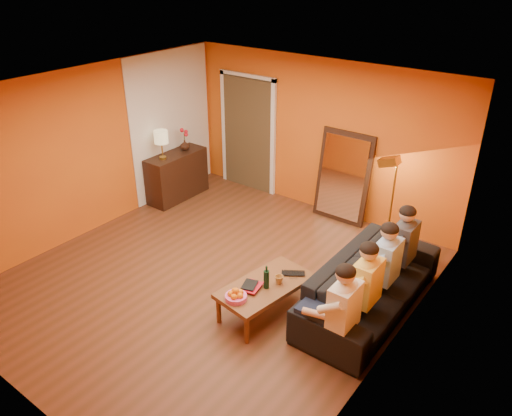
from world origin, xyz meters
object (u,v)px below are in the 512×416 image
Objects in this scene: sideboard at (177,176)px; table_lamp at (162,145)px; tumbler at (279,280)px; person_far_right at (404,249)px; wine_bottle at (266,277)px; floor_lamp at (391,205)px; person_far_left at (343,314)px; coffee_table at (265,298)px; laptop at (293,275)px; person_mid_right at (386,268)px; person_mid_left at (366,289)px; vase at (185,145)px; dog at (350,293)px; mirror_frame at (343,177)px; sofa at (370,285)px.

table_lamp is (0.00, -0.30, 0.68)m from sideboard.
table_lamp reaches higher than tumbler.
person_far_right is 1.90m from wine_bottle.
floor_lamp reaches higher than person_far_left.
coffee_table is 1.00× the size of person_far_left.
tumbler is (3.35, -1.30, -0.63)m from table_lamp.
sideboard reaches higher than laptop.
wine_bottle is (-1.09, -1.01, -0.03)m from person_mid_right.
person_mid_left reaches higher than wine_bottle.
vase is at bearing 157.65° from coffee_table.
sideboard is at bearing 156.95° from person_far_left.
vase reaches higher than dog.
wine_bottle is 0.21m from tumbler.
laptop is (3.41, -1.07, -0.67)m from table_lamp.
coffee_table is at bearing -135.00° from tumbler.
dog is at bearing -15.05° from sideboard.
person_mid_right is at bearing 39.47° from tumbler.
mirror_frame reaches higher than person_far_right.
dog reaches higher than tumbler.
floor_lamp reaches higher than person_mid_right.
laptop is at bearing 152.65° from person_far_left.
person_mid_left is (0.00, 0.55, 0.00)m from person_far_left.
mirror_frame is 2.92m from vase.
person_mid_right is at bearing -6.00° from table_lamp.
sideboard is 4.38m from person_far_right.
person_far_left is 11.15× the size of tumbler.
person_mid_right is (0.56, -1.43, -0.11)m from floor_lamp.
person_far_left is 1.00× the size of person_far_right.
person_mid_right is 1.32m from tumbler.
wine_bottle is (3.28, -1.77, 0.15)m from sideboard.
table_lamp reaches higher than vase.
sofa is at bearing -7.52° from table_lamp.
person_far_left is (0.13, -1.00, 0.26)m from sofa.
sideboard is 4.44m from person_mid_right.
table_lamp is 4.34m from sofa.
mirror_frame is 1.25× the size of person_far_right.
person_mid_right is at bearing 49.03° from coffee_table.
person_mid_right is at bearing -1.13° from laptop.
sofa is at bearing -2.00° from laptop.
dog is 5.46× the size of tumbler.
floor_lamp reaches higher than laptop.
floor_lamp is at bearing 14.37° from table_lamp.
person_mid_left and person_far_right have the same top height.
person_mid_left is at bearing 22.79° from wine_bottle.
floor_lamp reaches higher than tumbler.
person_far_left is at bearing -90.00° from person_mid_left.
coffee_table is 1.00× the size of person_mid_right.
wine_bottle is (0.49, -2.85, -0.18)m from mirror_frame.
sideboard is 0.97× the size of person_far_right.
sideboard is at bearing 163.32° from person_mid_left.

